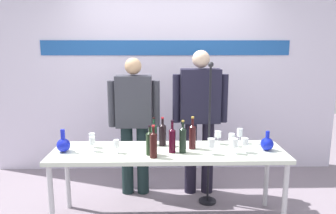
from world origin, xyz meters
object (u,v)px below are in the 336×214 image
presenter_left (134,118)px  wine_glass_right_0 (211,143)px  wine_bottle_3 (153,144)px  wine_glass_left_0 (92,141)px  wine_glass_left_2 (92,137)px  wine_glass_right_1 (232,137)px  wine_bottle_6 (150,142)px  display_table (168,156)px  decanter_blue_left (63,144)px  wine_bottle_0 (192,135)px  wine_glass_left_1 (116,144)px  wine_bottle_2 (172,139)px  wine_glass_right_2 (240,133)px  wine_glass_right_5 (245,142)px  wine_bottle_5 (154,134)px  wine_glass_right_3 (218,134)px  microphone_stand (208,157)px  wine_bottle_4 (183,139)px  wine_glass_right_4 (234,143)px  decanter_blue_right (267,144)px  wine_bottle_1 (163,134)px  presenter_right (200,113)px

presenter_left → wine_glass_right_0: (0.79, -0.75, -0.07)m
wine_bottle_3 → wine_glass_left_0: size_ratio=2.11×
wine_glass_left_2 → wine_glass_right_1: 1.43m
wine_bottle_6 → wine_glass_left_2: size_ratio=1.95×
display_table → decanter_blue_left: 1.04m
wine_bottle_0 → wine_glass_left_1: 0.76m
wine_bottle_2 → wine_glass_right_2: bearing=21.5°
wine_bottle_6 → wine_glass_right_5: size_ratio=1.98×
decanter_blue_left → wine_bottle_5: (0.88, 0.20, 0.05)m
presenter_left → wine_glass_right_5: bearing=-32.0°
wine_glass_left_2 → wine_bottle_2: bearing=-12.5°
wine_bottle_3 → wine_glass_left_2: wine_bottle_3 is taller
wine_bottle_0 → wine_glass_right_3: bearing=27.6°
wine_glass_left_2 → microphone_stand: 1.30m
presenter_left → wine_bottle_4: size_ratio=5.06×
wine_bottle_0 → wine_glass_right_5: bearing=-14.7°
decanter_blue_left → wine_glass_left_2: (0.25, 0.14, 0.03)m
presenter_left → wine_glass_right_4: bearing=-35.7°
wine_glass_right_3 → wine_glass_left_0: bearing=-170.8°
wine_bottle_5 → wine_bottle_6: bearing=-96.1°
decanter_blue_left → wine_glass_right_5: 1.77m
decanter_blue_right → wine_glass_right_4: decanter_blue_right is taller
wine_bottle_6 → wine_glass_right_4: 0.81m
presenter_left → wine_glass_right_2: (1.15, -0.40, -0.07)m
wine_bottle_4 → wine_glass_right_0: bearing=-11.8°
wine_bottle_5 → wine_glass_right_2: wine_bottle_5 is taller
wine_glass_right_2 → wine_bottle_2: bearing=-158.5°
wine_bottle_5 → wine_bottle_2: bearing=-52.6°
decanter_blue_right → presenter_left: presenter_left is taller
decanter_blue_right → wine_glass_left_1: size_ratio=1.49×
wine_bottle_1 → wine_glass_right_4: size_ratio=1.99×
decanter_blue_left → wine_bottle_6: size_ratio=0.79×
wine_bottle_2 → wine_bottle_1: bearing=112.1°
decanter_blue_right → presenter_right: size_ratio=0.11×
wine_glass_right_2 → wine_glass_right_3: size_ratio=1.15×
wine_glass_right_3 → decanter_blue_left: bearing=-172.1°
decanter_blue_right → wine_glass_right_4: bearing=-165.3°
presenter_right → microphone_stand: bearing=-74.6°
wine_bottle_6 → wine_glass_left_1: bearing=170.5°
presenter_left → wine_bottle_3: bearing=-73.5°
presenter_right → wine_bottle_5: size_ratio=5.79×
decanter_blue_right → microphone_stand: microphone_stand is taller
wine_glass_left_0 → presenter_right: bearing=29.1°
wine_bottle_1 → wine_bottle_5: size_ratio=1.01×
wine_bottle_1 → wine_glass_right_0: bearing=-31.9°
wine_glass_right_0 → microphone_stand: 0.58m
wine_bottle_3 → wine_glass_right_0: 0.56m
wine_bottle_1 → wine_glass_left_1: bearing=-153.0°
presenter_right → wine_bottle_6: (-0.57, -0.74, -0.12)m
wine_glass_left_0 → wine_glass_left_2: bearing=102.9°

